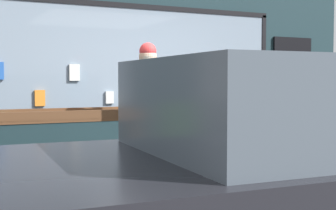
{
  "coord_description": "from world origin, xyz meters",
  "views": [
    {
      "loc": [
        -2.93,
        -4.87,
        1.29
      ],
      "look_at": [
        -0.18,
        0.84,
        0.94
      ],
      "focal_mm": 50.0,
      "sensor_mm": 36.0,
      "label": 1
    }
  ],
  "objects": [
    {
      "name": "person_browsing",
      "position": [
        -0.6,
        0.56,
        1.04
      ],
      "size": [
        0.25,
        0.68,
        1.75
      ],
      "rotation": [
        0.0,
        0.0,
        1.5
      ],
      "color": "#2D334C",
      "rests_on": "ground_plane"
    },
    {
      "name": "display_table_left",
      "position": [
        -1.52,
        1.04,
        0.73
      ],
      "size": [
        2.59,
        0.72,
        0.91
      ],
      "color": "brown",
      "rests_on": "ground_plane"
    },
    {
      "name": "display_table_right",
      "position": [
        1.52,
        1.05,
        0.76
      ],
      "size": [
        2.59,
        0.7,
        0.95
      ],
      "color": "brown",
      "rests_on": "ground_plane"
    },
    {
      "name": "parked_car",
      "position": [
        -0.65,
        -2.56,
        0.74
      ],
      "size": [
        4.39,
        2.08,
        1.41
      ],
      "rotation": [
        0.0,
        0.0,
        -0.05
      ],
      "color": "black",
      "rests_on": "ground_plane"
    },
    {
      "name": "small_dog",
      "position": [
        -1.0,
        0.37,
        0.3
      ],
      "size": [
        0.25,
        0.61,
        0.44
      ],
      "rotation": [
        0.0,
        0.0,
        1.6
      ],
      "color": "white",
      "rests_on": "ground_plane"
    },
    {
      "name": "ground_plane",
      "position": [
        0.0,
        0.0,
        0.0
      ],
      "size": [
        40.0,
        40.0,
        0.0
      ],
      "primitive_type": "plane",
      "color": "#38383A"
    },
    {
      "name": "shopfront_facade",
      "position": [
        0.02,
        2.39,
        1.84
      ],
      "size": [
        8.55,
        0.29,
        3.73
      ],
      "color": "#192D33",
      "rests_on": "ground_plane"
    }
  ]
}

